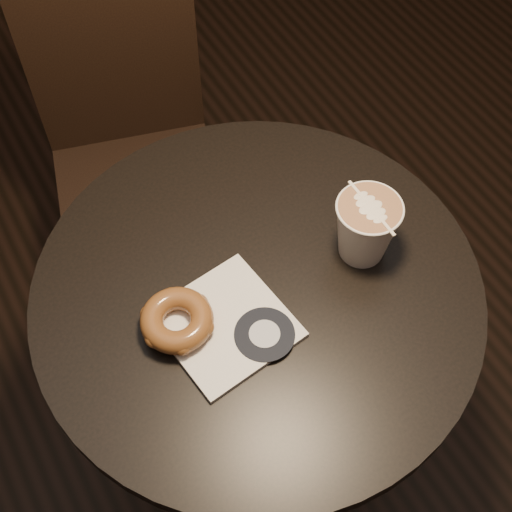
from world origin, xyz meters
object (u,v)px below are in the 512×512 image
(pastry_bag, at_px, (225,324))
(latte_cup, at_px, (365,229))
(cafe_table, at_px, (257,344))
(chair, at_px, (128,131))
(doughnut, at_px, (177,320))

(pastry_bag, distance_m, latte_cup, 0.26)
(cafe_table, xyz_separation_m, pastry_bag, (-0.08, -0.03, 0.20))
(cafe_table, height_order, chair, chair)
(pastry_bag, bearing_deg, chair, 74.34)
(chair, height_order, latte_cup, chair)
(cafe_table, bearing_deg, chair, 87.81)
(chair, xyz_separation_m, pastry_bag, (-0.10, -0.65, 0.24))
(pastry_bag, xyz_separation_m, latte_cup, (0.25, 0.01, 0.05))
(doughnut, bearing_deg, pastry_bag, -26.43)
(doughnut, bearing_deg, cafe_table, 1.55)
(chair, distance_m, doughnut, 0.69)
(cafe_table, relative_size, chair, 0.81)
(chair, bearing_deg, doughnut, -88.69)
(cafe_table, distance_m, doughnut, 0.26)
(cafe_table, bearing_deg, latte_cup, -7.62)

